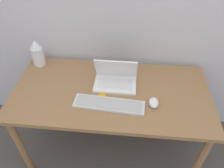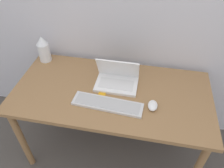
% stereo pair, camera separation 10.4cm
% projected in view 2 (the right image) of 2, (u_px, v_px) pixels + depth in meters
% --- Properties ---
extents(desk, '(1.40, 0.69, 0.70)m').
position_uv_depth(desk, '(112.00, 99.00, 1.60)').
color(desk, olive).
rests_on(desk, ground_plane).
extents(laptop, '(0.30, 0.20, 0.21)m').
position_uv_depth(laptop, '(117.00, 79.00, 1.58)').
color(laptop, white).
rests_on(laptop, desk).
extents(keyboard, '(0.48, 0.15, 0.02)m').
position_uv_depth(keyboard, '(107.00, 104.00, 1.44)').
color(keyboard, silver).
rests_on(keyboard, desk).
extents(mouse, '(0.06, 0.09, 0.04)m').
position_uv_depth(mouse, '(153.00, 106.00, 1.42)').
color(mouse, white).
rests_on(mouse, desk).
extents(vase, '(0.09, 0.09, 0.22)m').
position_uv_depth(vase, '(44.00, 49.00, 1.76)').
color(vase, white).
rests_on(vase, desk).
extents(mp3_player, '(0.05, 0.06, 0.01)m').
position_uv_depth(mp3_player, '(102.00, 95.00, 1.51)').
color(mp3_player, orange).
rests_on(mp3_player, desk).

